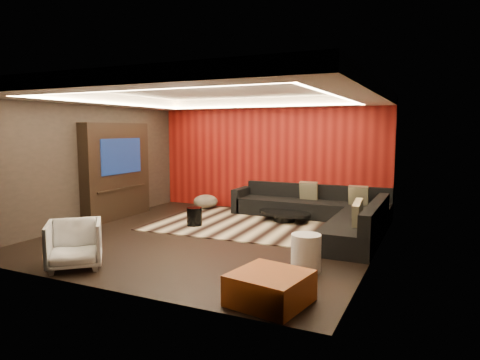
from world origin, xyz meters
The scene contains 26 objects.
floor centered at (0.00, 0.00, -0.01)m, with size 6.00×6.00×0.02m, color black.
ceiling centered at (0.00, 0.00, 2.81)m, with size 6.00×6.00×0.02m, color silver.
wall_back centered at (0.00, 3.01, 1.40)m, with size 6.00×0.02×2.80m, color black.
wall_left centered at (-3.01, 0.00, 1.40)m, with size 0.02×6.00×2.80m, color black.
wall_right centered at (3.01, 0.00, 1.40)m, with size 0.02×6.00×2.80m, color black.
red_feature_wall centered at (0.00, 2.97, 1.40)m, with size 5.98×0.05×2.78m, color #6B0C0A.
soffit_back centered at (0.00, 2.70, 2.69)m, with size 6.00×0.60×0.22m, color silver.
soffit_front centered at (0.00, -2.70, 2.69)m, with size 6.00×0.60×0.22m, color silver.
soffit_left centered at (-2.70, 0.00, 2.69)m, with size 0.60×4.80×0.22m, color silver.
soffit_right centered at (2.70, 0.00, 2.69)m, with size 0.60×4.80×0.22m, color silver.
cove_back centered at (0.00, 2.36, 2.60)m, with size 4.80×0.08×0.04m, color #FFD899.
cove_front centered at (0.00, -2.36, 2.60)m, with size 4.80×0.08×0.04m, color #FFD899.
cove_left centered at (-2.36, 0.00, 2.60)m, with size 0.08×4.80×0.04m, color #FFD899.
cove_right centered at (2.36, 0.00, 2.60)m, with size 0.08×4.80×0.04m, color #FFD899.
tv_surround centered at (-2.85, 0.60, 1.10)m, with size 0.30×2.00×2.20m, color black.
tv_screen centered at (-2.69, 0.60, 1.45)m, with size 0.04×1.30×0.80m, color black.
tv_shelf centered at (-2.69, 0.60, 0.70)m, with size 0.04×1.60×0.04m, color black.
rug centered at (0.17, 1.32, 0.01)m, with size 4.00×3.00×0.02m, color tan.
coffee_table centered at (0.83, 1.82, 0.13)m, with size 1.27×1.27×0.21m, color black.
drum_stool centered at (-0.78, 0.61, 0.21)m, with size 0.33×0.33×0.38m, color black.
striped_pouf centered at (-1.58, 2.50, 0.19)m, with size 0.63×0.63×0.34m, color beige.
white_side_table centered at (2.20, -1.19, 0.27)m, with size 0.43×0.43×0.54m, color white.
orange_ottoman centered at (2.14, -2.50, 0.19)m, with size 0.83×0.83×0.37m, color #A34715.
armchair centered at (-0.98, -2.50, 0.36)m, with size 0.76×0.78×0.71m, color silver.
sectional_sofa centered at (1.73, 1.86, 0.26)m, with size 3.65×3.50×0.75m.
throw_pillows centered at (2.04, 1.80, 0.62)m, with size 1.80×2.70×0.50m.
Camera 1 is at (3.89, -7.07, 2.06)m, focal length 32.00 mm.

